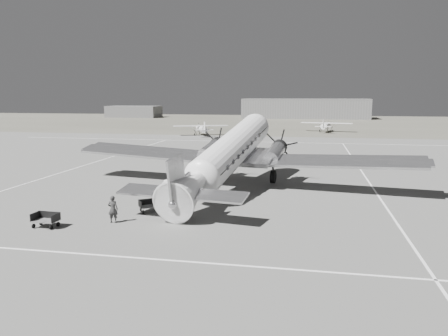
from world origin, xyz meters
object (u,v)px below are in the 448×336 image
at_px(dc3_airliner, 229,155).
at_px(baggage_cart_far, 46,220).
at_px(shed_secondary, 134,112).
at_px(baggage_cart_near, 150,206).
at_px(ramp_agent, 165,193).
at_px(ground_crew, 113,209).
at_px(passenger, 167,191).
at_px(hangar_main, 305,108).
at_px(light_plane_left, 201,130).
at_px(light_plane_right, 326,127).

relative_size(dc3_airliner, baggage_cart_far, 20.07).
xyz_separation_m(shed_secondary, baggage_cart_near, (51.21, -120.87, -1.58)).
bearing_deg(ramp_agent, baggage_cart_far, 150.47).
xyz_separation_m(dc3_airliner, baggage_cart_near, (-3.97, -7.59, -2.52)).
bearing_deg(ground_crew, baggage_cart_far, 18.25).
bearing_deg(ground_crew, shed_secondary, -75.10).
height_order(shed_secondary, passenger, shed_secondary).
bearing_deg(baggage_cart_near, ground_crew, -150.80).
relative_size(ground_crew, ramp_agent, 1.03).
distance_m(shed_secondary, dc3_airliner, 126.01).
bearing_deg(baggage_cart_near, baggage_cart_far, -172.85).
xyz_separation_m(shed_secondary, baggage_cart_far, (46.37, -125.36, -1.57)).
height_order(shed_secondary, dc3_airliner, dc3_airliner).
bearing_deg(baggage_cart_far, dc3_airliner, 56.56).
relative_size(hangar_main, baggage_cart_far, 27.32).
relative_size(baggage_cart_far, passenger, 0.87).
xyz_separation_m(dc3_airliner, ramp_agent, (-3.65, -5.39, -2.12)).
height_order(light_plane_left, passenger, light_plane_left).
relative_size(hangar_main, baggage_cart_near, 28.51).
xyz_separation_m(shed_secondary, light_plane_left, (40.98, -65.37, -0.88)).
bearing_deg(light_plane_left, light_plane_right, 6.56).
bearing_deg(shed_secondary, baggage_cart_near, -67.04).
distance_m(light_plane_left, light_plane_right, 27.62).
distance_m(dc3_airliner, ground_crew, 11.87).
bearing_deg(passenger, dc3_airliner, -45.34).
height_order(hangar_main, light_plane_left, hangar_main).
bearing_deg(dc3_airliner, shed_secondary, 124.44).
bearing_deg(baggage_cart_far, ground_crew, 27.98).
xyz_separation_m(baggage_cart_far, ground_crew, (3.51, 1.66, 0.42)).
bearing_deg(ramp_agent, hangar_main, 4.22).
height_order(shed_secondary, ground_crew, shed_secondary).
relative_size(shed_secondary, baggage_cart_near, 12.22).
bearing_deg(dc3_airliner, baggage_cart_near, -109.16).
height_order(dc3_airliner, light_plane_right, dc3_airliner).
bearing_deg(baggage_cart_far, light_plane_left, 97.79).
distance_m(dc3_airliner, light_plane_left, 50.00).
bearing_deg(baggage_cart_far, passenger, 55.87).
distance_m(shed_secondary, ground_crew, 133.38).
height_order(baggage_cart_near, baggage_cart_far, baggage_cart_far).
distance_m(baggage_cart_far, passenger, 8.70).
xyz_separation_m(shed_secondary, dc3_airliner, (55.18, -113.28, 0.94)).
height_order(baggage_cart_far, passenger, passenger).
relative_size(dc3_airliner, passenger, 17.53).
relative_size(hangar_main, light_plane_right, 3.85).
bearing_deg(dc3_airliner, light_plane_right, 89.27).
bearing_deg(ground_crew, baggage_cart_near, -122.14).
relative_size(hangar_main, ramp_agent, 25.51).
bearing_deg(ground_crew, light_plane_left, -88.39).
height_order(ground_crew, ramp_agent, ground_crew).
bearing_deg(passenger, baggage_cart_far, 133.01).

